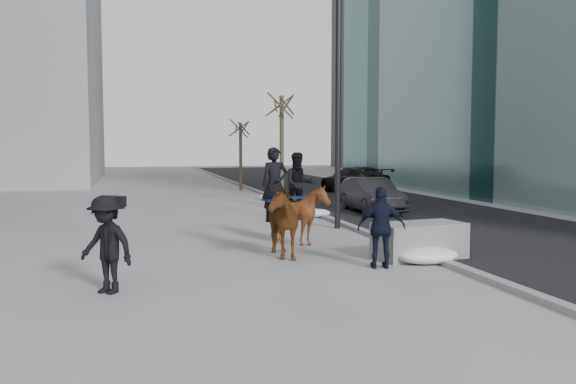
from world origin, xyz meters
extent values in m
plane|color=gray|center=(0.00, 0.00, 0.00)|extent=(120.00, 120.00, 0.00)
cube|color=black|center=(7.00, 10.00, 0.01)|extent=(8.00, 90.00, 0.01)
cube|color=gray|center=(3.00, 10.00, 0.06)|extent=(0.25, 90.00, 0.12)
cube|color=gray|center=(2.81, -0.17, 0.41)|extent=(2.20, 1.33, 0.83)
imported|color=black|center=(5.34, 9.01, 0.67)|extent=(1.52, 4.12, 1.35)
imported|color=black|center=(7.94, 17.74, 0.73)|extent=(2.86, 5.29, 1.46)
imported|color=#49220E|center=(-0.37, 0.87, 0.84)|extent=(1.00, 2.04, 1.69)
imported|color=black|center=(-0.37, 1.02, 1.70)|extent=(0.66, 0.45, 1.76)
cube|color=black|center=(-0.37, 1.02, 1.33)|extent=(0.50, 0.58, 0.06)
imported|color=#4F2A0F|center=(0.62, 2.34, 0.80)|extent=(1.34, 1.50, 1.60)
imported|color=black|center=(0.62, 2.49, 1.61)|extent=(0.83, 0.66, 1.67)
cube|color=#0E1636|center=(0.62, 2.49, 1.26)|extent=(0.50, 0.58, 0.06)
imported|color=black|center=(1.50, -1.01, 0.88)|extent=(1.10, 0.66, 1.75)
cylinder|color=orange|center=(1.45, -0.46, 1.15)|extent=(0.04, 0.18, 0.07)
imported|color=black|center=(-4.11, -1.84, 0.88)|extent=(1.28, 1.24, 1.75)
cube|color=black|center=(-3.96, -1.59, 1.62)|extent=(0.42, 0.40, 0.20)
cylinder|color=black|center=(2.60, 5.06, 4.50)|extent=(0.18, 0.18, 9.00)
ellipsoid|color=white|center=(2.70, -0.80, 0.18)|extent=(1.43, 0.91, 0.36)
ellipsoid|color=white|center=(2.70, 7.97, 0.16)|extent=(1.24, 0.79, 0.31)
ellipsoid|color=white|center=(2.70, 14.99, 0.15)|extent=(1.22, 0.77, 0.31)
camera|label=1|loc=(-3.65, -13.00, 2.66)|focal=38.00mm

